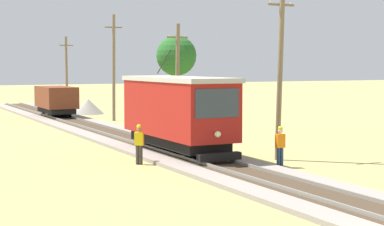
% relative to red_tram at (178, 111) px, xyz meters
% --- Properties ---
extents(red_tram, '(2.60, 8.54, 4.79)m').
position_rel_red_tram_xyz_m(red_tram, '(0.00, 0.00, 0.00)').
color(red_tram, maroon).
rests_on(red_tram, rail_right).
extents(freight_car, '(2.40, 5.20, 2.31)m').
position_rel_red_tram_xyz_m(freight_car, '(-0.00, 23.52, -0.64)').
color(freight_car, brown).
rests_on(freight_car, rail_right).
extents(utility_pole_near_tram, '(1.40, 0.55, 8.08)m').
position_rel_red_tram_xyz_m(utility_pole_near_tram, '(3.58, -3.39, 1.94)').
color(utility_pole_near_tram, '#7A664C').
rests_on(utility_pole_near_tram, ground).
extents(utility_pole_mid, '(1.40, 0.50, 6.91)m').
position_rel_red_tram_xyz_m(utility_pole_mid, '(3.58, 7.73, 1.36)').
color(utility_pole_mid, '#7A664C').
rests_on(utility_pole_mid, ground).
extents(utility_pole_far, '(1.40, 0.42, 8.32)m').
position_rel_red_tram_xyz_m(utility_pole_far, '(3.58, 19.51, 2.06)').
color(utility_pole_far, '#7A664C').
rests_on(utility_pole_far, ground).
extents(utility_pole_distant, '(1.40, 0.43, 7.18)m').
position_rel_red_tram_xyz_m(utility_pole_distant, '(3.58, 33.54, 1.49)').
color(utility_pole_distant, '#7A664C').
rests_on(utility_pole_distant, ground).
extents(gravel_pile, '(2.82, 2.82, 1.34)m').
position_rel_red_tram_xyz_m(gravel_pile, '(3.82, 27.16, -1.52)').
color(gravel_pile, gray).
rests_on(gravel_pile, ground).
extents(track_worker, '(0.39, 0.26, 1.78)m').
position_rel_red_tram_xyz_m(track_worker, '(2.46, -5.10, -1.21)').
color(track_worker, navy).
rests_on(track_worker, ground).
extents(second_worker, '(0.45, 0.42, 1.78)m').
position_rel_red_tram_xyz_m(second_worker, '(-2.66, -1.69, -1.21)').
color(second_worker, '#38332D').
rests_on(second_worker, ground).
extents(tree_left_near, '(3.36, 3.36, 6.84)m').
position_rel_red_tram_xyz_m(tree_left_near, '(9.36, 20.32, 2.94)').
color(tree_left_near, '#4C3823').
rests_on(tree_left_near, ground).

